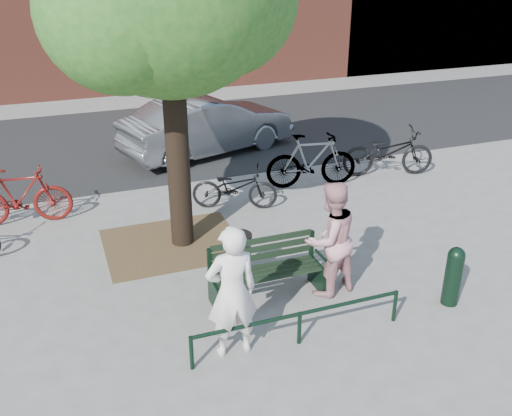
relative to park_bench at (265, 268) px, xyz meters
name	(u,v)px	position (x,y,z in m)	size (l,w,h in m)	color
ground	(267,297)	(0.00, -0.08, -0.48)	(90.00, 90.00, 0.00)	gray
dirt_pit	(172,244)	(-1.00, 2.12, -0.47)	(2.40, 2.00, 0.02)	brown
road	(158,138)	(0.00, 8.42, -0.47)	(40.00, 7.00, 0.01)	black
park_bench	(265,268)	(0.00, 0.00, 0.00)	(1.74, 0.54, 0.97)	black
guard_railing	(300,319)	(0.00, -1.28, -0.08)	(3.06, 0.06, 0.51)	black
person_left	(232,292)	(-0.90, -1.13, 0.46)	(0.68, 0.45, 1.87)	white
person_right	(330,239)	(0.95, -0.25, 0.44)	(0.89, 0.70, 1.84)	#C8898F
bollard	(453,274)	(2.54, -1.19, 0.03)	(0.26, 0.26, 0.95)	black
litter_bin	(239,258)	(-0.24, 0.52, -0.05)	(0.41, 0.41, 0.84)	gray
bicycle_b	(20,196)	(-3.53, 3.97, 0.10)	(0.54, 1.93, 1.16)	#540E0C
bicycle_c	(235,187)	(0.58, 3.24, -0.02)	(0.61, 1.75, 0.92)	black
bicycle_d	(312,161)	(2.55, 3.75, 0.14)	(0.58, 2.05, 1.23)	gray
bicycle_e	(388,152)	(4.54, 3.78, 0.08)	(0.75, 2.14, 1.13)	black
parked_car	(208,125)	(1.02, 6.78, 0.27)	(1.58, 4.54, 1.49)	slate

